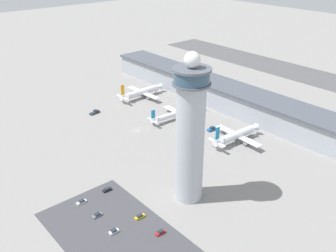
{
  "coord_description": "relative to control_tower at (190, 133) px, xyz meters",
  "views": [
    {
      "loc": [
        169.5,
        -121.27,
        104.73
      ],
      "look_at": [
        19.06,
        8.53,
        7.28
      ],
      "focal_mm": 40.0,
      "sensor_mm": 36.0,
      "label": 1
    }
  ],
  "objects": [
    {
      "name": "ground_plane",
      "position": [
        -69.48,
        22.64,
        -32.79
      ],
      "size": [
        1000.0,
        1000.0,
        0.0
      ],
      "primitive_type": "plane",
      "color": "gray"
    },
    {
      "name": "terminal_building",
      "position": [
        -69.48,
        92.64,
        -24.55
      ],
      "size": [
        204.58,
        25.0,
        16.28
      ],
      "color": "#A3A8B2",
      "rests_on": "ground"
    },
    {
      "name": "runway_strip",
      "position": [
        -69.48,
        200.17,
        -32.79
      ],
      "size": [
        306.87,
        44.0,
        0.01
      ],
      "primitive_type": "cube",
      "color": "#515154",
      "rests_on": "ground"
    },
    {
      "name": "control_tower",
      "position": [
        0.0,
        0.0,
        0.0
      ],
      "size": [
        15.72,
        15.72,
        67.71
      ],
      "color": "#ADB2BC",
      "rests_on": "ground"
    },
    {
      "name": "parking_lot_surface",
      "position": [
        -1.98,
        -39.13,
        -32.79
      ],
      "size": [
        64.0,
        40.0,
        0.01
      ],
      "primitive_type": "cube",
      "color": "#424247",
      "rests_on": "ground"
    },
    {
      "name": "airplane_gate_alpha",
      "position": [
        -111.48,
        58.33,
        -28.46
      ],
      "size": [
        33.85,
        37.83,
        14.11
      ],
      "color": "white",
      "rests_on": "ground"
    },
    {
      "name": "airplane_gate_bravo",
      "position": [
        -66.39,
        53.99,
        -29.17
      ],
      "size": [
        30.79,
        42.86,
        10.94
      ],
      "color": "silver",
      "rests_on": "ground"
    },
    {
      "name": "airplane_gate_charlie",
      "position": [
        -19.56,
        57.56,
        -28.32
      ],
      "size": [
        33.19,
        35.05,
        14.23
      ],
      "color": "silver",
      "rests_on": "ground"
    },
    {
      "name": "service_truck_catering",
      "position": [
        -39.11,
        58.39,
        -31.95
      ],
      "size": [
        3.15,
        8.64,
        2.43
      ],
      "color": "black",
      "rests_on": "ground"
    },
    {
      "name": "service_truck_fuel",
      "position": [
        -108.97,
        15.73,
        -31.94
      ],
      "size": [
        3.65,
        7.88,
        2.45
      ],
      "color": "black",
      "rests_on": "ground"
    },
    {
      "name": "car_yellow_taxi",
      "position": [
        -15.16,
        -39.12,
        -32.22
      ],
      "size": [
        1.98,
        4.47,
        1.46
      ],
      "color": "black",
      "rests_on": "ground"
    },
    {
      "name": "car_green_van",
      "position": [
        10.64,
        -25.52,
        -32.17
      ],
      "size": [
        1.97,
        4.29,
        1.58
      ],
      "color": "black",
      "rests_on": "ground"
    },
    {
      "name": "car_maroon_suv",
      "position": [
        -27.92,
        -25.95,
        -32.2
      ],
      "size": [
        1.94,
        4.42,
        1.52
      ],
      "color": "black",
      "rests_on": "ground"
    },
    {
      "name": "car_red_hatchback",
      "position": [
        -2.52,
        -25.95,
        -32.19
      ],
      "size": [
        1.92,
        4.73,
        1.55
      ],
      "color": "black",
      "rests_on": "ground"
    },
    {
      "name": "car_silver_sedan",
      "position": [
        -27.64,
        -39.64,
        -32.24
      ],
      "size": [
        1.87,
        4.67,
        1.42
      ],
      "color": "black",
      "rests_on": "ground"
    },
    {
      "name": "car_blue_compact",
      "position": [
        -2.07,
        -39.25,
        -32.19
      ],
      "size": [
        1.98,
        4.09,
        1.55
      ],
      "color": "black",
      "rests_on": "ground"
    }
  ]
}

